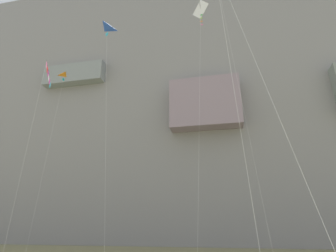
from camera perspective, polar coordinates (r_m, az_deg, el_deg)
The scene contains 5 objects.
cliff_face at distance 68.61m, azimuth 8.83°, elevation 3.59°, with size 180.00×34.64×62.36m.
kite_delta_near_cliff at distance 41.38m, azimuth -21.30°, elevation 8.30°, with size 1.64×2.87×23.24m.
kite_diamond_high_right at distance 35.72m, azimuth 7.01°, elevation 22.93°, with size 2.23×4.30×29.65m.
kite_banner_mid_left at distance 32.96m, azimuth -24.50°, elevation 9.08°, with size 2.72×4.64×19.45m.
kite_delta_far_right at distance 33.82m, azimuth -13.52°, elevation 17.79°, with size 3.91×2.68×24.72m.
Camera 1 is at (2.54, 1.84, 3.29)m, focal length 28.36 mm.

